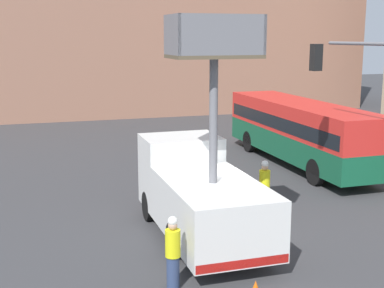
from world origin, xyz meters
name	(u,v)px	position (x,y,z in m)	size (l,w,h in m)	color
ground_plane	(221,231)	(0.00, 0.00, 0.00)	(120.00, 120.00, 0.00)	#38383A
utility_truck	(199,190)	(-0.83, -0.29, 1.53)	(2.56, 6.52, 6.73)	silver
city_bus	(300,128)	(6.82, 7.39, 1.81)	(2.55, 11.22, 3.04)	#145638
traffic_light_pole	(371,91)	(6.09, 1.06, 4.23)	(3.99, 3.73, 6.21)	slate
road_worker_near_truck	(173,253)	(-2.54, -3.39, 0.96)	(0.38, 0.38, 1.90)	navy
road_worker_directing	(264,187)	(2.06, 1.19, 0.98)	(0.38, 0.38, 1.93)	navy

